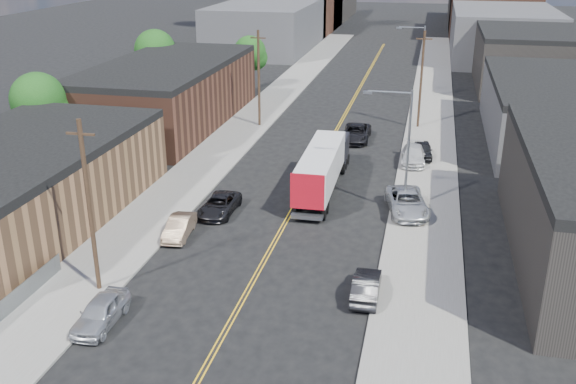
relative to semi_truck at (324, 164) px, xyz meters
The scene contains 31 objects.
ground 31.68m from the semi_truck, 92.72° to the left, with size 260.00×260.00×0.00m, color black.
centerline 16.77m from the semi_truck, 95.17° to the left, with size 0.32×120.00×0.01m, color gold.
sidewalk_left 19.99m from the semi_truck, 123.57° to the left, with size 5.00×140.00×0.15m, color slate.
sidewalk_right 18.51m from the semi_truck, 64.23° to the left, with size 5.00×140.00×0.15m, color slate.
warehouse_tan 22.13m from the semi_truck, 151.86° to the right, with size 12.00×22.00×5.60m.
warehouse_brown 24.99m from the semi_truck, 141.39° to the left, with size 12.00×26.00×6.60m.
industrial_right_b 27.02m from the semi_truck, 40.60° to the left, with size 14.00×24.00×6.10m.
industrial_right_c 48.19m from the semi_truck, 64.80° to the left, with size 14.00×22.00×7.60m.
skyline_left_a 69.98m from the semi_truck, 107.90° to the left, with size 16.00×30.00×8.00m, color #3C3C3F.
skyline_right_a 69.12m from the semi_truck, 74.47° to the left, with size 16.00×30.00×8.00m, color #3C3C3F.
skyline_left_b 94.11m from the semi_truck, 103.21° to the left, with size 16.00×26.00×10.00m, color #4B2A1E.
skyline_right_b 93.47m from the semi_truck, 78.58° to the left, with size 16.00×26.00×10.00m, color #4B2A1E.
skyline_left_c 113.63m from the semi_truck, 100.91° to the left, with size 16.00×40.00×7.00m, color black.
skyline_right_c 113.10m from the semi_truck, 80.59° to the left, with size 16.00×40.00×7.00m, color black.
streetlight_near 7.72m from the semi_truck, 29.34° to the right, with size 3.39×0.25×9.00m.
streetlight_far 32.32m from the semi_truck, 79.07° to the left, with size 3.39×0.25×9.00m.
utility_pole_left_near 21.05m from the semi_truck, 117.76° to the right, with size 1.60×0.26×10.00m.
utility_pole_left_far 19.45m from the semi_truck, 120.34° to the left, with size 1.60×0.26×10.00m.
utility_pole_right 20.91m from the semi_truck, 71.10° to the left, with size 1.60×0.26×10.00m.
tree_left_near 25.68m from the semi_truck, behind, with size 4.85×4.76×7.91m.
tree_left_mid 36.95m from the semi_truck, 133.75° to the left, with size 5.10×5.04×8.37m.
tree_left_far 37.04m from the semi_truck, 114.70° to the left, with size 4.35×4.20×6.97m.
semi_truck is the anchor object (origin of this frame).
car_left_a 23.00m from the semi_truck, 110.13° to the right, with size 1.73×4.29×1.46m, color silver.
car_left_b 13.43m from the semi_truck, 126.27° to the right, with size 1.41×4.04×1.33m, color #836B56.
car_left_c 9.31m from the semi_truck, 134.94° to the right, with size 2.18×4.73×1.32m, color black.
car_right_oncoming 16.72m from the semi_truck, 72.18° to the right, with size 1.44×4.14×1.36m, color black.
car_right_lot_a 7.74m from the semi_truck, 28.90° to the right, with size 2.62×5.67×1.58m, color silver.
car_right_lot_b 10.18m from the semi_truck, 48.50° to the left, with size 2.01×4.95×1.44m, color #BCBCBC.
car_right_lot_c 11.94m from the semi_truck, 51.09° to the left, with size 1.62×4.03×1.37m, color black.
car_ahead_truck 13.67m from the semi_truck, 86.10° to the left, with size 2.57×5.58×1.55m, color black.
Camera 1 is at (9.16, -18.59, 18.55)m, focal length 40.00 mm.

